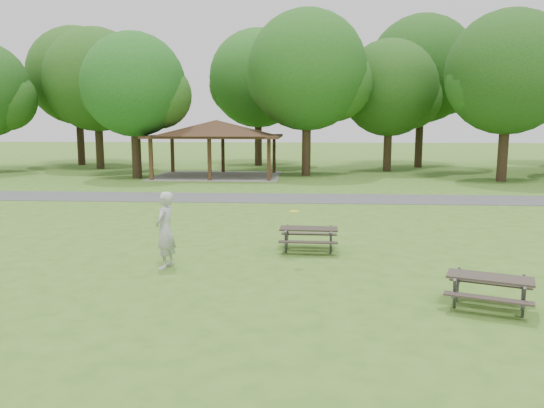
% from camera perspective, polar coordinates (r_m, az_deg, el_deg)
% --- Properties ---
extents(ground, '(160.00, 160.00, 0.00)m').
position_cam_1_polar(ground, '(12.05, -6.05, -9.06)').
color(ground, '#3F6A1E').
rests_on(ground, ground).
extents(asphalt_path, '(120.00, 3.20, 0.02)m').
position_cam_1_polar(asphalt_path, '(25.64, -0.80, 0.65)').
color(asphalt_path, '#454547').
rests_on(asphalt_path, ground).
extents(pavilion, '(8.60, 7.01, 3.76)m').
position_cam_1_polar(pavilion, '(35.80, -6.01, 7.87)').
color(pavilion, '#3C2715').
rests_on(pavilion, ground).
extents(tree_row_c, '(8.19, 7.80, 10.67)m').
position_cam_1_polar(tree_row_c, '(43.42, -18.23, 12.26)').
color(tree_row_c, black).
rests_on(tree_row_c, ground).
extents(tree_row_d, '(6.93, 6.60, 9.27)m').
position_cam_1_polar(tree_row_d, '(35.59, -14.50, 12.00)').
color(tree_row_d, black).
rests_on(tree_row_d, ground).
extents(tree_row_e, '(8.40, 8.00, 11.02)m').
position_cam_1_polar(tree_row_e, '(36.44, 3.95, 13.77)').
color(tree_row_e, '#312216').
rests_on(tree_row_e, ground).
extents(tree_row_f, '(7.35, 7.00, 9.55)m').
position_cam_1_polar(tree_row_f, '(40.34, 12.64, 11.78)').
color(tree_row_f, '#302215').
rests_on(tree_row_f, ground).
extents(tree_row_g, '(7.77, 7.40, 10.25)m').
position_cam_1_polar(tree_row_g, '(35.54, 24.18, 12.42)').
color(tree_row_g, black).
rests_on(tree_row_g, ground).
extents(tree_deep_a, '(8.40, 8.00, 11.38)m').
position_cam_1_polar(tree_deep_a, '(47.83, -20.09, 12.53)').
color(tree_deep_a, black).
rests_on(tree_deep_a, ground).
extents(tree_deep_b, '(8.40, 8.00, 11.13)m').
position_cam_1_polar(tree_deep_b, '(44.60, -1.37, 13.04)').
color(tree_deep_b, black).
rests_on(tree_deep_b, ground).
extents(tree_deep_c, '(8.82, 8.40, 11.90)m').
position_cam_1_polar(tree_deep_c, '(44.42, 15.95, 13.45)').
color(tree_deep_c, black).
rests_on(tree_deep_c, ground).
extents(picnic_table_middle, '(1.68, 1.38, 0.71)m').
position_cam_1_polar(picnic_table_middle, '(15.19, 3.96, -3.19)').
color(picnic_table_middle, '#29231E').
rests_on(picnic_table_middle, ground).
extents(picnic_table_far, '(1.95, 1.77, 0.70)m').
position_cam_1_polar(picnic_table_far, '(11.44, 22.36, -7.99)').
color(picnic_table_far, '#312923').
rests_on(picnic_table_far, ground).
extents(frisbee_in_flight, '(0.31, 0.31, 0.02)m').
position_cam_1_polar(frisbee_in_flight, '(13.48, 2.42, -0.80)').
color(frisbee_in_flight, yellow).
rests_on(frisbee_in_flight, ground).
extents(frisbee_thrower, '(0.60, 0.80, 1.96)m').
position_cam_1_polar(frisbee_thrower, '(13.65, -11.43, -2.78)').
color(frisbee_thrower, '#AFAFB2').
rests_on(frisbee_thrower, ground).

